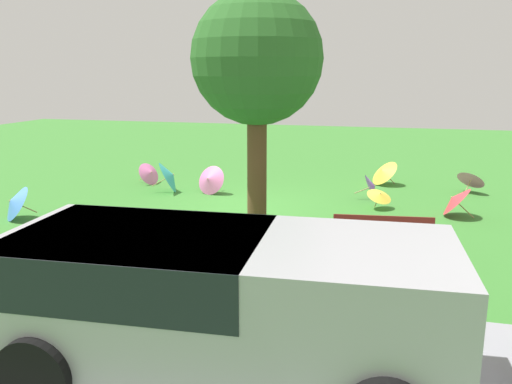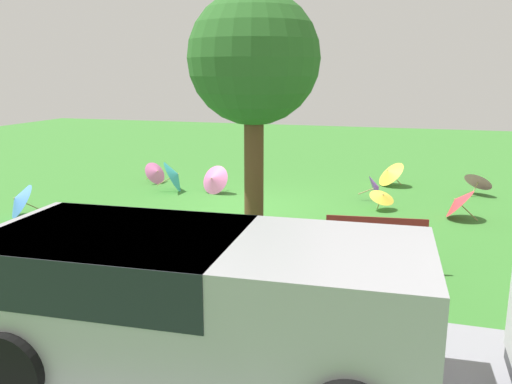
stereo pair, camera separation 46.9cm
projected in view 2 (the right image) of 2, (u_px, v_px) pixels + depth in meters
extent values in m
plane|color=#387A2D|center=(247.00, 208.00, 12.54)|extent=(40.00, 40.00, 0.00)
cube|color=gray|center=(77.00, 343.00, 6.32)|extent=(40.00, 3.66, 0.01)
cube|color=#99999E|center=(201.00, 299.00, 5.50)|extent=(4.69, 2.13, 1.35)
cube|color=black|center=(119.00, 256.00, 5.63)|extent=(2.67, 2.05, 0.55)
cylinder|color=black|center=(11.00, 369.00, 5.09)|extent=(0.77, 0.26, 0.76)
cylinder|color=black|center=(110.00, 291.00, 6.88)|extent=(0.77, 0.26, 0.76)
cylinder|color=black|center=(362.00, 318.00, 6.12)|extent=(0.77, 0.26, 0.76)
cube|color=maroon|center=(375.00, 241.00, 8.71)|extent=(1.64, 0.63, 0.05)
cube|color=maroon|center=(376.00, 231.00, 8.46)|extent=(1.60, 0.30, 0.45)
cube|color=black|center=(335.00, 251.00, 8.87)|extent=(0.13, 0.41, 0.45)
cube|color=black|center=(414.00, 256.00, 8.65)|extent=(0.13, 0.41, 0.45)
cylinder|color=brown|center=(254.00, 170.00, 10.04)|extent=(0.37, 0.37, 2.67)
sphere|color=#286023|center=(254.00, 58.00, 9.59)|extent=(2.43, 2.43, 2.43)
cylinder|color=tan|center=(469.00, 212.00, 11.53)|extent=(0.40, 0.07, 0.35)
cone|color=#D8383F|center=(457.00, 201.00, 11.58)|extent=(0.74, 0.88, 0.71)
sphere|color=tan|center=(455.00, 199.00, 11.59)|extent=(0.05, 0.04, 0.05)
cylinder|color=tan|center=(221.00, 182.00, 14.25)|extent=(0.17, 0.45, 0.24)
cone|color=pink|center=(213.00, 179.00, 13.98)|extent=(0.91, 0.72, 0.79)
sphere|color=tan|center=(211.00, 178.00, 13.90)|extent=(0.05, 0.06, 0.05)
cylinder|color=tan|center=(475.00, 189.00, 13.77)|extent=(0.19, 0.28, 0.35)
cone|color=pink|center=(479.00, 180.00, 13.84)|extent=(0.96, 0.94, 0.59)
sphere|color=tan|center=(480.00, 178.00, 13.86)|extent=(0.06, 0.06, 0.05)
cylinder|color=tan|center=(151.00, 176.00, 15.47)|extent=(0.38, 0.15, 0.25)
cone|color=pink|center=(156.00, 172.00, 15.30)|extent=(0.66, 0.79, 0.65)
sphere|color=tan|center=(158.00, 171.00, 15.26)|extent=(0.06, 0.05, 0.05)
cylinder|color=tan|center=(366.00, 191.00, 13.28)|extent=(0.39, 0.12, 0.18)
cone|color=purple|center=(376.00, 187.00, 13.24)|extent=(0.51, 0.74, 0.67)
sphere|color=tan|center=(379.00, 187.00, 13.23)|extent=(0.05, 0.05, 0.05)
cylinder|color=tan|center=(165.00, 181.00, 14.25)|extent=(0.41, 0.18, 0.24)
cone|color=teal|center=(175.00, 175.00, 14.23)|extent=(0.87, 1.05, 0.88)
sphere|color=tan|center=(178.00, 174.00, 14.23)|extent=(0.06, 0.05, 0.05)
cylinder|color=tan|center=(379.00, 203.00, 12.43)|extent=(0.13, 0.14, 0.30)
cone|color=yellow|center=(382.00, 196.00, 12.31)|extent=(0.81, 0.81, 0.34)
sphere|color=tan|center=(383.00, 195.00, 12.28)|extent=(0.06, 0.06, 0.05)
cylinder|color=tan|center=(32.00, 206.00, 11.88)|extent=(0.28, 0.32, 0.27)
cone|color=#4C8CE5|center=(18.00, 200.00, 11.70)|extent=(1.02, 0.99, 0.79)
sphere|color=tan|center=(14.00, 198.00, 11.65)|extent=(0.06, 0.06, 0.05)
cylinder|color=tan|center=(396.00, 180.00, 15.04)|extent=(0.32, 0.21, 0.34)
cone|color=yellow|center=(389.00, 172.00, 14.94)|extent=(1.04, 1.09, 0.73)
sphere|color=tan|center=(387.00, 171.00, 14.91)|extent=(0.06, 0.06, 0.05)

